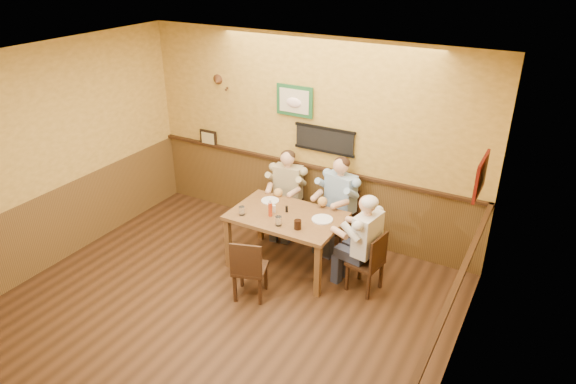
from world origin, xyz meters
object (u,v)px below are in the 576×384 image
at_px(salt_shaker, 274,209).
at_px(water_glass_mid, 278,221).
at_px(diner_tan_shirt, 288,196).
at_px(water_glass_left, 242,211).
at_px(hot_sauce_bottle, 270,209).
at_px(diner_blue_polo, 340,207).
at_px(chair_right_end, 365,261).
at_px(dining_table, 286,221).
at_px(diner_white_elder, 366,249).
at_px(chair_back_right, 339,218).
at_px(chair_back_left, 288,206).
at_px(chair_near_side, 250,267).
at_px(pepper_shaker, 287,209).
at_px(cola_tumbler, 298,225).

bearing_deg(salt_shaker, water_glass_mid, -50.81).
distance_m(diner_tan_shirt, water_glass_left, 1.10).
bearing_deg(hot_sauce_bottle, diner_blue_polo, 59.15).
xyz_separation_m(chair_right_end, water_glass_left, (-1.56, -0.28, 0.41)).
distance_m(chair_right_end, hot_sauce_bottle, 1.33).
bearing_deg(salt_shaker, dining_table, 7.01).
bearing_deg(hot_sauce_bottle, diner_white_elder, 5.86).
distance_m(dining_table, chair_back_right, 0.92).
height_order(chair_right_end, hot_sauce_bottle, hot_sauce_bottle).
bearing_deg(dining_table, chair_back_left, 117.71).
bearing_deg(water_glass_left, chair_near_side, -49.28).
bearing_deg(chair_back_right, salt_shaker, -111.95).
bearing_deg(chair_back_left, diner_blue_polo, -8.53).
distance_m(chair_back_right, pepper_shaker, 0.93).
bearing_deg(hot_sauce_bottle, salt_shaker, 93.23).
bearing_deg(salt_shaker, diner_white_elder, 1.10).
bearing_deg(cola_tumbler, water_glass_left, -177.70).
relative_size(water_glass_left, salt_shaker, 1.15).
distance_m(water_glass_mid, hot_sauce_bottle, 0.26).
height_order(chair_back_right, chair_right_end, chair_back_right).
relative_size(chair_near_side, water_glass_mid, 6.78).
height_order(cola_tumbler, salt_shaker, cola_tumbler).
bearing_deg(hot_sauce_bottle, dining_table, 37.54).
distance_m(dining_table, water_glass_left, 0.58).
bearing_deg(water_glass_left, chair_back_right, 50.77).
height_order(dining_table, pepper_shaker, pepper_shaker).
distance_m(chair_back_left, chair_right_end, 1.70).
bearing_deg(diner_tan_shirt, chair_near_side, -85.50).
bearing_deg(diner_white_elder, hot_sauce_bottle, -74.23).
distance_m(dining_table, pepper_shaker, 0.15).
bearing_deg(chair_right_end, dining_table, -79.91).
relative_size(chair_right_end, pepper_shaker, 9.64).
bearing_deg(chair_back_right, chair_right_end, -36.80).
height_order(chair_right_end, pepper_shaker, pepper_shaker).
relative_size(diner_blue_polo, salt_shaker, 12.00).
xyz_separation_m(chair_back_right, diner_white_elder, (0.69, -0.79, 0.15)).
distance_m(diner_blue_polo, water_glass_left, 1.40).
xyz_separation_m(diner_white_elder, cola_tumbler, (-0.79, -0.25, 0.24)).
xyz_separation_m(diner_tan_shirt, diner_blue_polo, (0.81, -0.00, 0.03)).
relative_size(water_glass_mid, hot_sauce_bottle, 0.60).
distance_m(water_glass_left, hot_sauce_bottle, 0.36).
xyz_separation_m(water_glass_mid, cola_tumbler, (0.24, 0.04, -0.00)).
height_order(dining_table, water_glass_mid, water_glass_mid).
relative_size(diner_tan_shirt, cola_tumbler, 9.78).
height_order(chair_right_end, salt_shaker, salt_shaker).
relative_size(diner_blue_polo, pepper_shaker, 14.34).
bearing_deg(pepper_shaker, diner_tan_shirt, 117.74).
bearing_deg(chair_back_left, water_glass_left, -102.03).
bearing_deg(dining_table, water_glass_left, -150.54).
bearing_deg(diner_blue_polo, cola_tumbler, -83.21).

